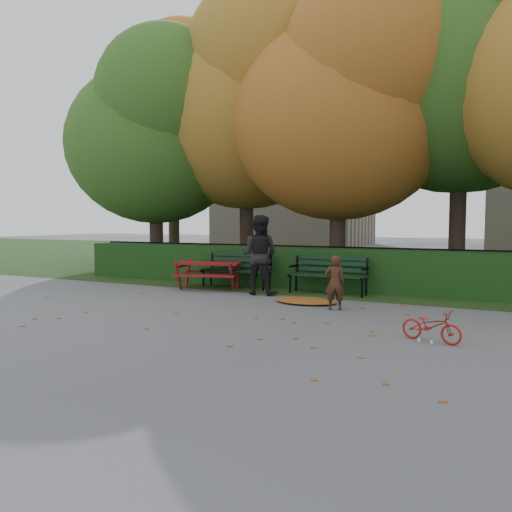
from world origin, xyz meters
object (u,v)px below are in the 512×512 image
at_px(bench_left, 238,267).
at_px(bicycle, 431,326).
at_px(tree_c, 348,103).
at_px(bench_right, 329,271).
at_px(tree_a, 158,131).
at_px(tree_f, 176,120).
at_px(tree_d, 477,56).
at_px(tree_b, 253,101).
at_px(adult, 259,255).
at_px(child, 335,283).
at_px(picnic_table, 209,268).

height_order(bench_left, bicycle, bench_left).
xyz_separation_m(tree_c, bench_right, (0.27, -2.26, -4.30)).
xyz_separation_m(tree_a, tree_c, (6.02, 0.38, 0.30)).
relative_size(tree_a, tree_f, 0.81).
distance_m(tree_d, bench_left, 8.31).
xyz_separation_m(tree_b, bench_right, (3.54, -3.04, -4.88)).
xyz_separation_m(bench_right, adult, (-1.40, -0.80, 0.39)).
bearing_deg(bench_left, adult, -38.61).
relative_size(tree_f, bicycle, 10.73).
xyz_separation_m(tree_d, bicycle, (-0.03, -7.28, -5.76)).
height_order(tree_a, bicycle, tree_a).
distance_m(tree_c, child, 6.09).
xyz_separation_m(bench_right, child, (0.76, -1.92, -0.00)).
bearing_deg(tree_d, bench_right, -128.23).
height_order(tree_f, picnic_table, tree_f).
relative_size(bench_right, adult, 0.99).
height_order(bench_right, bicycle, bench_right).
bearing_deg(bench_right, tree_b, 139.33).
height_order(child, bicycle, child).
bearing_deg(picnic_table, tree_b, 82.89).
xyz_separation_m(bench_left, picnic_table, (-0.54, -0.50, -0.01)).
bearing_deg(picnic_table, tree_a, 127.85).
bearing_deg(bench_left, tree_f, 136.49).
distance_m(tree_c, picnic_table, 5.78).
bearing_deg(picnic_table, adult, -27.79).
height_order(tree_a, picnic_table, tree_a).
distance_m(tree_c, tree_d, 3.50).
relative_size(tree_d, bicycle, 11.19).
bearing_deg(tree_f, tree_a, -62.02).
xyz_separation_m(tree_a, bicycle, (9.04, -5.63, -4.30)).
bearing_deg(tree_f, picnic_table, -48.76).
height_order(tree_d, bicycle, tree_d).
bearing_deg(adult, picnic_table, -16.00).
distance_m(tree_f, child, 12.78).
bearing_deg(picnic_table, tree_f, 114.46).
xyz_separation_m(tree_c, tree_f, (-7.97, 3.28, 0.87)).
height_order(tree_a, bench_right, tree_a).
height_order(tree_a, tree_f, tree_f).
height_order(tree_b, adult, tree_b).
bearing_deg(bench_right, tree_c, 96.70).
bearing_deg(tree_b, bicycle, -47.22).
bearing_deg(tree_b, bench_left, -69.42).
distance_m(picnic_table, child, 3.96).
bearing_deg(picnic_table, bench_left, 26.14).
bearing_deg(bench_left, tree_d, 34.26).
distance_m(tree_f, bench_right, 11.19).
xyz_separation_m(tree_b, adult, (2.15, -3.85, -4.49)).
xyz_separation_m(tree_a, adult, (4.89, -2.68, -3.61)).
bearing_deg(tree_f, adult, -42.84).
bearing_deg(adult, bicycle, 139.56).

